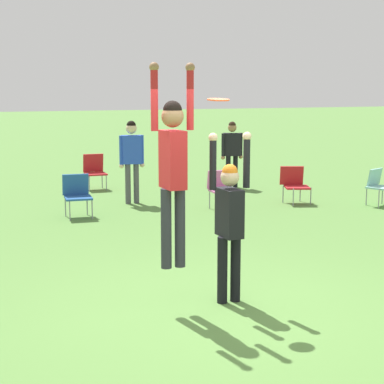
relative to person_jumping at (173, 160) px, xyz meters
name	(u,v)px	position (x,y,z in m)	size (l,w,h in m)	color
ground_plane	(215,311)	(0.44, -0.20, -1.73)	(120.00, 120.00, 0.00)	#56843D
person_jumping	(173,160)	(0.00, 0.00, 0.00)	(0.52, 0.37, 2.28)	#2D2D38
person_defending	(229,215)	(0.71, 0.02, -0.67)	(0.53, 0.38, 2.01)	black
frisbee	(218,100)	(0.55, 0.01, 0.65)	(0.25, 0.25, 0.03)	#E04C23
camping_chair_0	(95,169)	(1.20, 8.89, -1.23)	(0.51, 0.55, 0.87)	gray
camping_chair_1	(378,184)	(6.31, 4.47, -1.26)	(0.64, 0.69, 0.78)	gray
camping_chair_2	(77,193)	(0.09, 5.67, -1.25)	(0.56, 0.59, 0.83)	gray
camping_chair_3	(295,183)	(4.81, 5.40, -1.28)	(0.66, 0.71, 0.80)	gray
camping_chair_5	(220,186)	(3.02, 5.39, -1.26)	(0.49, 0.52, 0.80)	gray
person_spectator_near	(132,154)	(1.50, 6.68, -0.64)	(0.57, 0.27, 1.80)	#4C4C51
person_spectator_far	(232,148)	(4.47, 7.88, -0.73)	(0.60, 0.38, 1.66)	black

